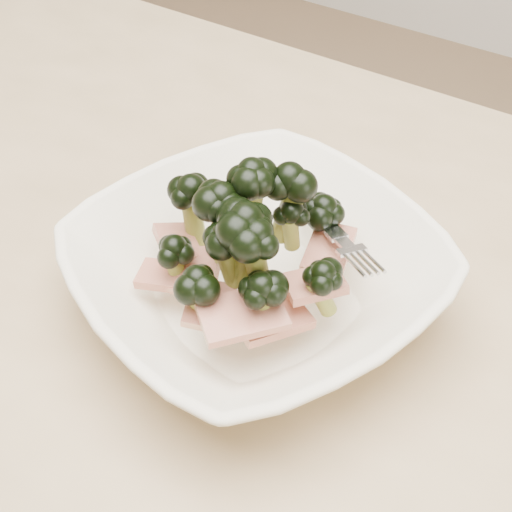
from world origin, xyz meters
name	(u,v)px	position (x,y,z in m)	size (l,w,h in m)	color
dining_table	(195,389)	(0.00, 0.00, 0.65)	(1.20, 0.80, 0.75)	tan
broccoli_dish	(255,269)	(0.04, 0.03, 0.79)	(0.32, 0.32, 0.13)	white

